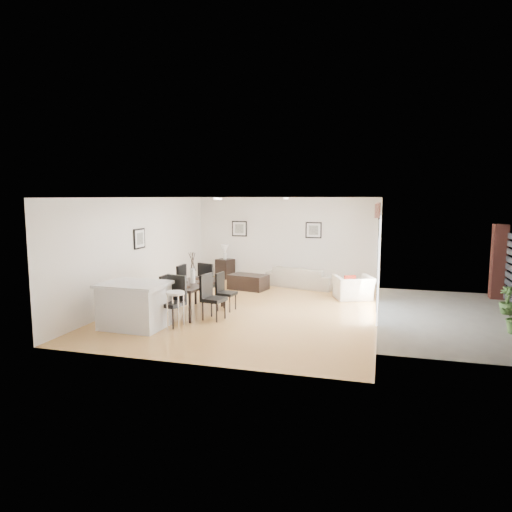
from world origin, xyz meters
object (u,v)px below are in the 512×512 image
(dining_chair_wnear, at_px, (161,293))
(dining_chair_foot, at_px, (208,280))
(dining_table, at_px, (193,286))
(dining_chair_enear, at_px, (210,294))
(bar_stool, at_px, (175,297))
(coffee_table, at_px, (248,282))
(dining_chair_wfar, at_px, (177,284))
(dining_chair_head, at_px, (174,298))
(dining_chair_efar, at_px, (224,289))
(kitchen_island, at_px, (134,305))
(sofa, at_px, (302,277))
(armchair, at_px, (353,288))
(side_table, at_px, (225,269))

(dining_chair_wnear, distance_m, dining_chair_foot, 1.60)
(dining_table, height_order, dining_chair_enear, dining_chair_enear)
(bar_stool, bearing_deg, coffee_table, 87.09)
(dining_chair_wnear, xyz_separation_m, dining_chair_wfar, (0.01, 0.86, 0.06))
(dining_table, height_order, dining_chair_head, dining_chair_head)
(dining_table, distance_m, coffee_table, 3.05)
(dining_chair_efar, bearing_deg, kitchen_island, 152.73)
(dining_chair_head, height_order, coffee_table, dining_chair_head)
(dining_chair_wnear, height_order, kitchen_island, kitchen_island)
(sofa, bearing_deg, dining_chair_wnear, 73.98)
(dining_chair_enear, relative_size, dining_chair_head, 0.96)
(bar_stool, bearing_deg, dining_chair_foot, 96.28)
(dining_chair_wfar, relative_size, dining_chair_enear, 1.04)
(sofa, height_order, dining_chair_efar, dining_chair_efar)
(dining_chair_foot, distance_m, bar_stool, 2.53)
(coffee_table, bearing_deg, kitchen_island, -91.23)
(armchair, bearing_deg, bar_stool, 28.30)
(sofa, xyz_separation_m, dining_chair_efar, (-1.33, -3.32, 0.21))
(dining_table, relative_size, coffee_table, 1.64)
(armchair, relative_size, dining_table, 0.53)
(dining_chair_wfar, distance_m, dining_chair_enear, 1.46)
(dining_chair_efar, height_order, kitchen_island, kitchen_island)
(dining_table, distance_m, bar_stool, 1.48)
(dining_table, xyz_separation_m, bar_stool, (0.25, -1.45, 0.06))
(sofa, relative_size, dining_chair_wfar, 1.97)
(armchair, height_order, dining_chair_enear, dining_chair_enear)
(sofa, xyz_separation_m, dining_chair_enear, (-1.33, -4.17, 0.26))
(coffee_table, relative_size, side_table, 1.70)
(kitchen_island, bearing_deg, dining_chair_wfar, 89.28)
(dining_chair_enear, bearing_deg, armchair, -34.23)
(dining_chair_wfar, relative_size, dining_chair_head, 1.00)
(dining_chair_head, height_order, bar_stool, dining_chair_head)
(dining_chair_wfar, height_order, dining_chair_head, dining_chair_head)
(dining_chair_efar, xyz_separation_m, coffee_table, (-0.13, 2.54, -0.29))
(armchair, relative_size, side_table, 1.49)
(dining_chair_head, relative_size, dining_chair_foot, 1.02)
(armchair, height_order, dining_chair_wnear, dining_chair_wnear)
(dining_chair_head, xyz_separation_m, dining_chair_foot, (-0.05, 2.12, -0.01))
(sofa, distance_m, dining_chair_wfar, 4.19)
(dining_chair_efar, bearing_deg, bar_stool, 176.48)
(dining_chair_foot, distance_m, side_table, 3.59)
(dining_chair_wfar, xyz_separation_m, dining_chair_efar, (1.21, 0.01, -0.08))
(dining_chair_enear, bearing_deg, side_table, 27.19)
(dining_chair_enear, relative_size, kitchen_island, 0.73)
(sofa, distance_m, dining_chair_foot, 3.35)
(dining_chair_wfar, height_order, side_table, dining_chair_wfar)
(armchair, height_order, bar_stool, bar_stool)
(armchair, bearing_deg, dining_chair_head, 23.35)
(dining_chair_head, bearing_deg, kitchen_island, -138.23)
(armchair, bearing_deg, side_table, -47.27)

